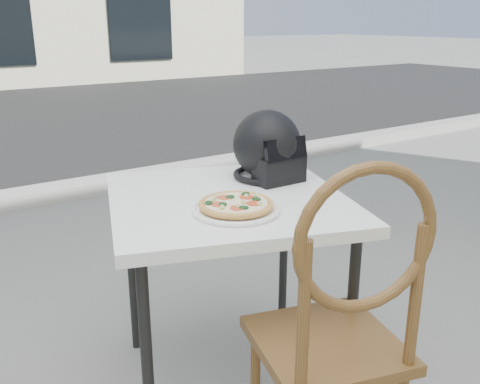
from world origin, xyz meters
TOP-DOWN VIEW (x-y plane):
  - cafe_table_main at (0.53, 0.17)m, footprint 1.10×1.10m
  - plate at (0.46, 0.01)m, footprint 0.39×0.39m
  - pizza at (0.46, 0.01)m, footprint 0.30×0.30m
  - helmet at (0.80, 0.28)m, footprint 0.28×0.29m
  - cafe_chair_main at (0.52, -0.46)m, footprint 0.53×0.53m

SIDE VIEW (x-z plane):
  - cafe_chair_main at x=0.52m, z-range 0.06..1.18m
  - cafe_table_main at x=0.53m, z-range 0.34..1.15m
  - plate at x=0.46m, z-range 0.82..0.84m
  - pizza at x=0.46m, z-range 0.83..0.86m
  - helmet at x=0.80m, z-range 0.80..1.09m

